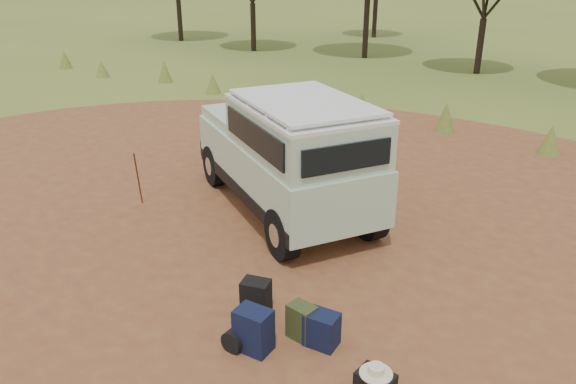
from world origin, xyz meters
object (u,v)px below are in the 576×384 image
Objects in this scene: backpack_navy at (253,330)px; backpack_olive at (302,322)px; safari_vehicle at (288,156)px; duffel_navy at (322,330)px; backpack_black at (256,297)px; hard_case at (375,384)px; walking_staff at (138,179)px.

backpack_navy reaches higher than backpack_olive.
safari_vehicle is 10.97× the size of duffel_navy.
backpack_olive is at bearing -22.12° from safari_vehicle.
backpack_navy reaches higher than duffel_navy.
backpack_black is 0.83m from backpack_navy.
backpack_olive is at bearing 179.01° from duffel_navy.
safari_vehicle is 12.24× the size of hard_case.
hard_case is at bearing -9.55° from backpack_olive.
safari_vehicle is 10.44× the size of backpack_olive.
safari_vehicle is 8.72× the size of backpack_navy.
backpack_black is at bearing -178.21° from backpack_olive.
walking_staff is at bearing 150.87° from backpack_navy.
safari_vehicle reaches higher than walking_staff.
walking_staff is at bearing 157.65° from duffel_navy.
backpack_black is at bearing 121.84° from backpack_navy.
safari_vehicle reaches higher than duffel_navy.
safari_vehicle is at bearing 140.64° from hard_case.
backpack_black is at bearing -32.20° from safari_vehicle.
walking_staff reaches higher than backpack_black.
safari_vehicle is at bearing -11.97° from walking_staff.
backpack_navy is at bearing -144.15° from duffel_navy.
duffel_navy is 1.12× the size of hard_case.
backpack_olive is (2.52, -3.29, -0.95)m from safari_vehicle.
hard_case is (6.50, -2.11, -0.48)m from walking_staff.
hard_case is at bearing -13.44° from safari_vehicle.
backpack_olive is 1.05× the size of duffel_navy.
hard_case is (1.03, -0.44, -0.09)m from duffel_navy.
duffel_navy is (0.31, 0.02, -0.01)m from backpack_olive.
walking_staff is 5.45m from backpack_olive.
backpack_black is 1.17m from duffel_navy.
hard_case is (1.33, -0.41, -0.10)m from backpack_olive.
backpack_black is at bearing 171.44° from duffel_navy.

